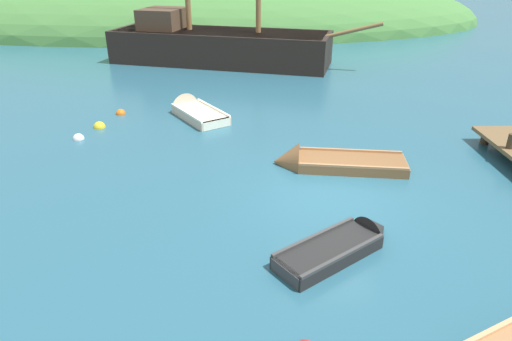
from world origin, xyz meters
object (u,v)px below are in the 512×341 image
rowboat_portside (326,164)px  rowboat_outer_right (193,112)px  rowboat_outer_left (344,246)px  buoy_white (79,139)px  sailing_ship (218,51)px  buoy_yellow (100,127)px  buoy_orange (121,114)px

rowboat_portside → rowboat_outer_right: size_ratio=1.18×
rowboat_outer_left → buoy_white: 10.25m
sailing_ship → rowboat_portside: bearing=-58.4°
rowboat_outer_left → buoy_white: (-7.88, 6.56, -0.09)m
rowboat_outer_right → rowboat_portside: bearing=-169.9°
sailing_ship → rowboat_portside: sailing_ship is taller
sailing_ship → rowboat_outer_right: 9.26m
buoy_yellow → buoy_orange: bearing=75.4°
rowboat_outer_left → buoy_yellow: size_ratio=6.80×
sailing_ship → rowboat_outer_right: sailing_ship is taller
rowboat_portside → buoy_white: size_ratio=10.35×
buoy_orange → sailing_ship: bearing=69.7°
sailing_ship → buoy_white: 12.47m
rowboat_outer_right → buoy_yellow: 3.57m
sailing_ship → rowboat_outer_left: bearing=-62.8°
rowboat_portside → buoy_white: 8.49m
rowboat_outer_left → rowboat_outer_right: size_ratio=0.87×
sailing_ship → rowboat_outer_left: (3.73, -18.30, -0.60)m
buoy_white → rowboat_portside: bearing=-16.1°
buoy_white → sailing_ship: bearing=70.5°
buoy_yellow → buoy_white: bearing=-108.6°
sailing_ship → buoy_white: (-4.15, -11.74, -0.69)m
rowboat_outer_right → buoy_white: rowboat_outer_right is taller
rowboat_portside → buoy_yellow: bearing=-16.8°
rowboat_portside → rowboat_outer_right: 6.61m
buoy_orange → buoy_white: bearing=-106.3°
sailing_ship → rowboat_outer_right: bearing=-77.2°
buoy_yellow → buoy_orange: size_ratio=1.14×
buoy_white → rowboat_outer_right: bearing=34.4°
sailing_ship → buoy_orange: size_ratio=38.80×
rowboat_outer_right → buoy_orange: (-2.90, 0.14, -0.11)m
rowboat_portside → buoy_white: rowboat_portside is taller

